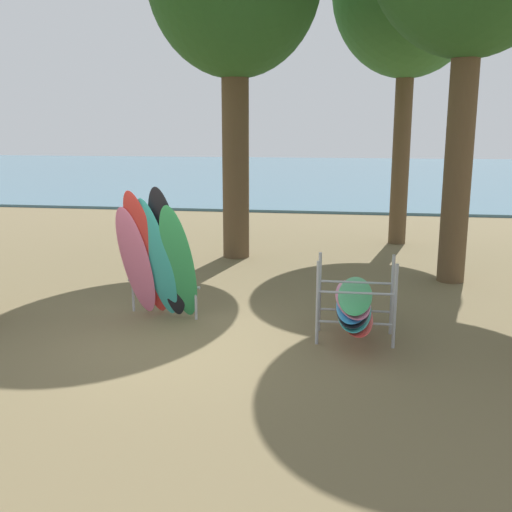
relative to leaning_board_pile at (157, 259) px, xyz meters
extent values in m
plane|color=brown|center=(0.48, -0.96, -1.04)|extent=(80.00, 80.00, 0.00)
cube|color=#477084|center=(0.48, 30.53, -0.99)|extent=(80.00, 36.00, 0.10)
cylinder|color=brown|center=(5.16, 3.37, 1.66)|extent=(0.54, 0.54, 5.40)
cylinder|color=brown|center=(4.38, 7.35, 1.62)|extent=(0.46, 0.46, 5.31)
cylinder|color=brown|center=(0.37, 5.00, 1.56)|extent=(0.63, 0.63, 5.20)
ellipsoid|color=pink|center=(-0.38, 0.06, -0.07)|extent=(0.66, 0.87, 1.93)
ellipsoid|color=red|center=(-0.19, 0.03, 0.06)|extent=(0.70, 1.05, 2.19)
ellipsoid|color=#38B2AD|center=(0.00, 0.00, 0.00)|extent=(0.73, 0.94, 2.07)
ellipsoid|color=black|center=(0.19, -0.03, 0.09)|extent=(0.63, 0.84, 2.25)
ellipsoid|color=#339E56|center=(0.38, -0.06, -0.04)|extent=(0.63, 0.90, 1.99)
cylinder|color=#9EA0A5|center=(-0.59, 0.42, -0.76)|extent=(0.04, 0.04, 0.55)
cylinder|color=#9EA0A5|center=(0.59, 0.14, -0.76)|extent=(0.04, 0.04, 0.55)
cylinder|color=#9EA0A5|center=(0.00, 0.28, -0.49)|extent=(1.35, 0.36, 0.04)
cylinder|color=#9EA0A5|center=(2.62, -0.70, -0.41)|extent=(0.05, 0.05, 1.25)
cylinder|color=#9EA0A5|center=(3.72, -0.70, -0.41)|extent=(0.05, 0.05, 1.25)
cylinder|color=#9EA0A5|center=(2.62, -0.10, -0.41)|extent=(0.05, 0.05, 1.25)
cylinder|color=#9EA0A5|center=(3.72, -0.10, -0.41)|extent=(0.05, 0.05, 1.25)
cylinder|color=#9EA0A5|center=(3.17, -0.70, -0.69)|extent=(1.10, 0.04, 0.04)
cylinder|color=#9EA0A5|center=(3.17, -0.70, -0.24)|extent=(1.10, 0.04, 0.04)
cylinder|color=#9EA0A5|center=(3.17, -0.10, -0.69)|extent=(1.10, 0.04, 0.04)
cylinder|color=#9EA0A5|center=(3.17, -0.10, -0.24)|extent=(1.10, 0.04, 0.04)
ellipsoid|color=red|center=(3.18, -0.40, -0.64)|extent=(0.57, 2.11, 0.06)
ellipsoid|color=#38B2AD|center=(3.16, -0.40, -0.58)|extent=(0.56, 2.11, 0.06)
ellipsoid|color=black|center=(3.15, -0.40, -0.52)|extent=(0.57, 2.12, 0.06)
ellipsoid|color=#2D8ED1|center=(3.15, -0.40, -0.46)|extent=(0.60, 2.12, 0.06)
ellipsoid|color=pink|center=(3.13, -0.40, -0.40)|extent=(0.63, 2.13, 0.06)
ellipsoid|color=#339E56|center=(3.17, -0.40, -0.34)|extent=(0.55, 2.11, 0.06)
camera|label=1|loc=(2.99, -9.07, 2.12)|focal=42.02mm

